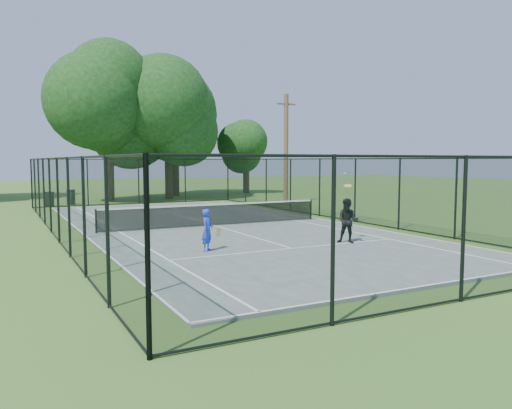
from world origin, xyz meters
name	(u,v)px	position (x,y,z in m)	size (l,w,h in m)	color
ground	(215,227)	(0.00, 0.00, 0.00)	(120.00, 120.00, 0.00)	#356522
tennis_court	(215,226)	(0.00, 0.00, 0.03)	(11.00, 24.00, 0.06)	#505E57
tennis_net	(215,214)	(0.00, 0.00, 0.58)	(10.08, 0.08, 0.95)	black
fence	(215,193)	(0.00, 0.00, 1.50)	(13.10, 26.10, 3.00)	black
tree_near_left	(109,113)	(-1.17, 16.40, 6.21)	(7.74, 7.74, 10.09)	#332114
tree_near_mid	(168,125)	(3.10, 16.24, 5.52)	(6.85, 6.85, 8.96)	#332114
tree_near_right	(175,122)	(4.61, 19.13, 6.01)	(6.85, 6.85, 9.45)	#332114
tree_far_right	(246,153)	(11.43, 19.95, 3.52)	(4.30, 4.30, 5.69)	#332114
trash_bin_left	(49,199)	(-5.48, 13.61, 0.47)	(0.58, 0.58, 0.94)	black
trash_bin_right	(71,197)	(-4.10, 14.52, 0.50)	(0.58, 0.58, 0.98)	black
utility_pole	(286,148)	(8.99, 9.00, 3.71)	(1.40, 0.30, 7.29)	#4C3823
player_blue	(207,230)	(-2.58, -5.55, 0.72)	(0.87, 0.57, 1.32)	blue
player_black	(348,221)	(2.26, -6.36, 0.83)	(0.94, 1.07, 2.41)	black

